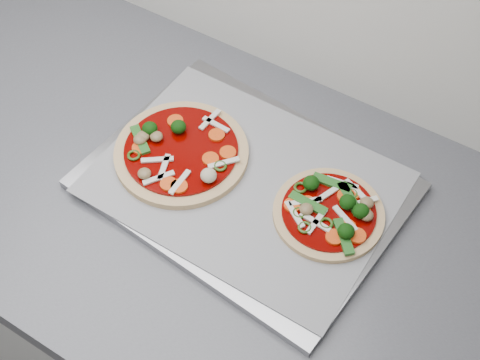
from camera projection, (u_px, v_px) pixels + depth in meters
The scene contains 4 objects.
baking_tray at pixel (245, 185), 0.99m from camera, with size 0.44×0.33×0.01m, color gray.
parchment at pixel (245, 182), 0.98m from camera, with size 0.42×0.31×0.00m, color gray.
pizza_left at pixel (180, 152), 1.01m from camera, with size 0.23×0.23×0.03m.
pizza_right at pixel (331, 212), 0.94m from camera, with size 0.17×0.17×0.03m.
Camera 1 is at (-0.24, 0.84, 1.70)m, focal length 50.00 mm.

